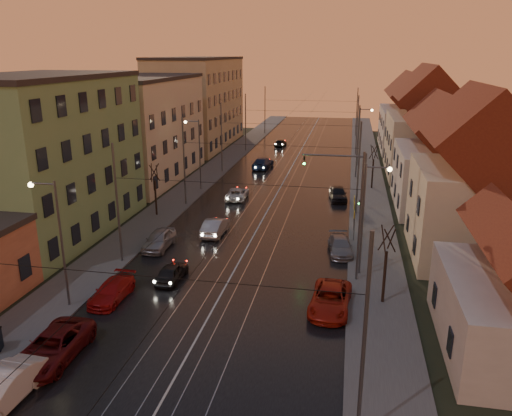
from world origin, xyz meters
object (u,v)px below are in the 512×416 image
Objects in this scene: street_lamp_0 at (56,232)px; street_lamp_3 at (361,131)px; parked_left_2 at (112,291)px; parked_right_2 at (338,193)px; traffic_light_mast at (352,184)px; parked_right_0 at (330,299)px; driving_car_1 at (215,226)px; street_lamp_1 at (368,209)px; driving_car_3 at (263,163)px; parked_right_1 at (340,246)px; parked_left_0 at (1,390)px; driving_car_0 at (172,272)px; driving_car_4 at (280,143)px; driving_car_2 at (237,194)px; parked_left_3 at (159,240)px; parked_left_1 at (53,347)px; street_lamp_2 at (197,148)px.

street_lamp_0 is 1.00× the size of street_lamp_3.
parked_left_2 is 0.98× the size of parked_right_2.
parked_right_0 is at bearing -94.16° from traffic_light_mast.
driving_car_1 is at bearing -112.59° from street_lamp_3.
parked_left_2 is at bearing -157.06° from street_lamp_1.
traffic_light_mast is 27.34m from driving_car_3.
parked_right_1 is (10.69, -2.33, -0.10)m from driving_car_1.
street_lamp_1 reaches higher than parked_left_0.
driving_car_4 is at bearing -88.93° from driving_car_0.
parked_right_0 is (13.86, 11.41, -0.07)m from parked_left_0.
driving_car_1 is at bearing 97.95° from driving_car_4.
driving_car_0 is at bearing 86.30° from driving_car_2.
driving_car_3 is 1.20× the size of parked_left_3.
parked_left_1 is (-2.82, -62.52, 0.12)m from driving_car_4.
parked_left_3 reaches higher than parked_left_1.
street_lamp_1 is 1.00× the size of street_lamp_3.
driving_car_0 is 0.84× the size of parked_right_2.
driving_car_0 is at bearing 172.69° from parked_right_0.
parked_right_2 is at bearing 96.82° from traffic_light_mast.
parked_left_0 is at bearing 78.74° from driving_car_0.
street_lamp_3 is at bearing 90.77° from parked_right_0.
street_lamp_2 is 37.11m from parked_left_0.
driving_car_4 is at bearing 96.52° from parked_right_1.
driving_car_1 is at bearing 135.53° from parked_right_0.
driving_car_4 is (0.10, 52.61, -0.01)m from driving_car_0.
driving_car_1 is 1.01× the size of parked_left_3.
street_lamp_1 is at bearing -164.61° from driving_car_0.
parked_left_0 reaches higher than driving_car_0.
parked_right_2 is (13.31, 25.41, 0.12)m from parked_left_2.
driving_car_3 is 49.26m from parked_left_0.
parked_right_1 is at bearing 6.08° from parked_left_3.
parked_left_0 is (-3.08, -66.13, 0.16)m from driving_car_4.
street_lamp_2 reaches higher than driving_car_0.
parked_left_0 is at bearing -94.66° from parked_left_1.
parked_left_1 is at bearing 75.82° from driving_car_0.
parked_right_2 is (-2.40, -17.24, -4.16)m from street_lamp_3.
parked_left_1 is 1.25× the size of parked_left_2.
traffic_light_mast reaches higher than parked_left_0.
parked_right_1 is at bearing 126.53° from driving_car_2.
parked_right_2 is (10.03, 12.62, 0.01)m from driving_car_1.
parked_left_1 is (-3.27, -19.34, 0.01)m from driving_car_1.
street_lamp_2 is at bearing 128.27° from parked_right_1.
parked_right_0 is (10.34, -11.53, -0.02)m from driving_car_1.
street_lamp_0 is 9.98m from parked_left_0.
driving_car_4 is 47.22m from parked_left_3.
parked_left_1 is 1.21× the size of parked_left_3.
street_lamp_2 is at bearing 126.06° from parked_right_0.
street_lamp_3 is 41.66m from parked_right_0.
street_lamp_3 is (0.00, 36.00, 0.00)m from street_lamp_1.
driving_car_3 is (0.07, 35.65, 0.14)m from driving_car_0.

